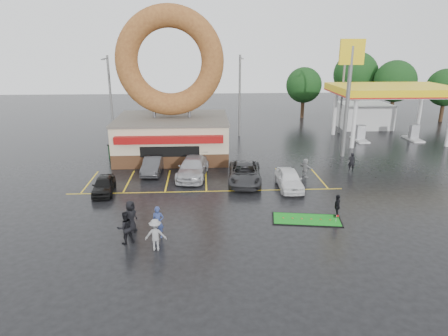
{
  "coord_description": "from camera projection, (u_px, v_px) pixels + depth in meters",
  "views": [
    {
      "loc": [
        -0.22,
        -23.68,
        10.42
      ],
      "look_at": [
        1.2,
        2.02,
        2.2
      ],
      "focal_mm": 32.0,
      "sensor_mm": 36.0,
      "label": 1
    }
  ],
  "objects": [
    {
      "name": "car_silver",
      "position": [
        193.0,
        168.0,
        31.84
      ],
      "size": [
        2.84,
        5.55,
        1.54
      ],
      "primitive_type": "imported",
      "rotation": [
        0.0,
        0.0,
        -0.13
      ],
      "color": "#ABABB0",
      "rests_on": "ground"
    },
    {
      "name": "tree_far_c",
      "position": [
        356.0,
        74.0,
        57.43
      ],
      "size": [
        6.3,
        6.3,
        9.0
      ],
      "color": "#332114",
      "rests_on": "ground"
    },
    {
      "name": "tree_far_b",
      "position": [
        446.0,
        88.0,
        52.64
      ],
      "size": [
        4.9,
        4.9,
        7.0
      ],
      "color": "#332114",
      "rests_on": "ground"
    },
    {
      "name": "person_blackjkt",
      "position": [
        125.0,
        228.0,
        21.28
      ],
      "size": [
        1.11,
        1.02,
        1.83
      ],
      "primitive_type": "imported",
      "rotation": [
        0.0,
        0.0,
        3.61
      ],
      "color": "black",
      "rests_on": "ground"
    },
    {
      "name": "shell_sign",
      "position": [
        350.0,
        77.0,
        35.56
      ],
      "size": [
        2.2,
        0.36,
        10.6
      ],
      "color": "slate",
      "rests_on": "ground"
    },
    {
      "name": "donut_shop",
      "position": [
        172.0,
        109.0,
        36.53
      ],
      "size": [
        10.2,
        8.7,
        13.5
      ],
      "color": "#472B19",
      "rests_on": "ground"
    },
    {
      "name": "streetlight_mid",
      "position": [
        240.0,
        94.0,
        44.36
      ],
      "size": [
        0.4,
        2.21,
        9.0
      ],
      "color": "slate",
      "rests_on": "ground"
    },
    {
      "name": "car_black",
      "position": [
        104.0,
        185.0,
        28.47
      ],
      "size": [
        1.75,
        3.68,
        1.22
      ],
      "primitive_type": "imported",
      "rotation": [
        0.0,
        0.0,
        0.09
      ],
      "color": "black",
      "rests_on": "ground"
    },
    {
      "name": "putting_green",
      "position": [
        307.0,
        219.0,
        24.31
      ],
      "size": [
        4.38,
        2.41,
        0.52
      ],
      "color": "black",
      "rests_on": "ground"
    },
    {
      "name": "car_white",
      "position": [
        289.0,
        179.0,
        29.34
      ],
      "size": [
        1.73,
        4.2,
        1.42
      ],
      "primitive_type": "imported",
      "rotation": [
        0.0,
        0.0,
        -0.01
      ],
      "color": "white",
      "rests_on": "ground"
    },
    {
      "name": "person_hoodie",
      "position": [
        156.0,
        235.0,
        20.62
      ],
      "size": [
        1.12,
        0.65,
        1.72
      ],
      "primitive_type": "imported",
      "rotation": [
        0.0,
        0.0,
        3.13
      ],
      "color": "gray",
      "rests_on": "ground"
    },
    {
      "name": "gas_station",
      "position": [
        379.0,
        103.0,
        45.55
      ],
      "size": [
        12.3,
        13.65,
        5.9
      ],
      "color": "silver",
      "rests_on": "ground"
    },
    {
      "name": "streetlight_left",
      "position": [
        110.0,
        96.0,
        42.67
      ],
      "size": [
        0.4,
        2.21,
        9.0
      ],
      "color": "slate",
      "rests_on": "ground"
    },
    {
      "name": "dumpster",
      "position": [
        120.0,
        151.0,
        36.97
      ],
      "size": [
        2.04,
        1.6,
        1.3
      ],
      "primitive_type": "cube",
      "rotation": [
        0.0,
        0.0,
        -0.25
      ],
      "color": "#183F22",
      "rests_on": "ground"
    },
    {
      "name": "tree_far_a",
      "position": [
        395.0,
        81.0,
        54.03
      ],
      "size": [
        5.6,
        5.6,
        8.0
      ],
      "color": "#332114",
      "rests_on": "ground"
    },
    {
      "name": "person_bystander",
      "position": [
        131.0,
        216.0,
        22.62
      ],
      "size": [
        0.87,
        1.06,
        1.85
      ],
      "primitive_type": "imported",
      "rotation": [
        0.0,
        0.0,
        1.21
      ],
      "color": "black",
      "rests_on": "ground"
    },
    {
      "name": "person_walker_near",
      "position": [
        305.0,
        168.0,
        31.79
      ],
      "size": [
        1.05,
        1.47,
        1.53
      ],
      "primitive_type": "imported",
      "rotation": [
        0.0,
        0.0,
        2.05
      ],
      "color": "gray",
      "rests_on": "ground"
    },
    {
      "name": "person_blue",
      "position": [
        158.0,
        222.0,
        21.93
      ],
      "size": [
        0.69,
        0.48,
        1.81
      ],
      "primitive_type": "imported",
      "rotation": [
        0.0,
        0.0,
        -0.07
      ],
      "color": "navy",
      "rests_on": "ground"
    },
    {
      "name": "tree_far_d",
      "position": [
        304.0,
        85.0,
        55.5
      ],
      "size": [
        4.9,
        4.9,
        7.0
      ],
      "color": "#332114",
      "rests_on": "ground"
    },
    {
      "name": "car_grey",
      "position": [
        245.0,
        173.0,
        30.57
      ],
      "size": [
        2.9,
        5.46,
        1.46
      ],
      "primitive_type": "imported",
      "rotation": [
        0.0,
        0.0,
        -0.09
      ],
      "color": "#2F2F32",
      "rests_on": "ground"
    },
    {
      "name": "person_cameraman",
      "position": [
        337.0,
        206.0,
        24.43
      ],
      "size": [
        0.65,
        0.96,
        1.52
      ],
      "primitive_type": "imported",
      "rotation": [
        0.0,
        0.0,
        -1.92
      ],
      "color": "black",
      "rests_on": "ground"
    },
    {
      "name": "streetlight_right",
      "position": [
        343.0,
        92.0,
        45.94
      ],
      "size": [
        0.4,
        2.21,
        9.0
      ],
      "color": "slate",
      "rests_on": "ground"
    },
    {
      "name": "ground",
      "position": [
        207.0,
        210.0,
        25.71
      ],
      "size": [
        120.0,
        120.0,
        0.0
      ],
      "primitive_type": "plane",
      "color": "black",
      "rests_on": "ground"
    },
    {
      "name": "car_dgrey",
      "position": [
        153.0,
        165.0,
        32.8
      ],
      "size": [
        1.65,
        4.14,
        1.34
      ],
      "primitive_type": "imported",
      "rotation": [
        0.0,
        0.0,
        -0.06
      ],
      "color": "#323335",
      "rests_on": "ground"
    },
    {
      "name": "person_walker_far",
      "position": [
        352.0,
        162.0,
        33.22
      ],
      "size": [
        0.65,
        0.51,
        1.59
      ],
      "primitive_type": "imported",
      "rotation": [
        0.0,
        0.0,
        2.89
      ],
      "color": "black",
      "rests_on": "ground"
    }
  ]
}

